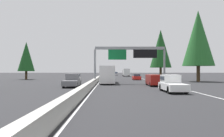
{
  "coord_description": "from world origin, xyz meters",
  "views": [
    {
      "loc": [
        -4.15,
        -2.16,
        2.38
      ],
      "look_at": [
        67.41,
        -3.09,
        2.89
      ],
      "focal_mm": 38.35,
      "sensor_mm": 36.0,
      "label": 1
    }
  ],
  "objects_px": {
    "sign_gantry_overhead": "(131,54)",
    "conifer_left_near": "(26,57)",
    "pickup_near_center": "(172,83)",
    "box_truck_distant_b": "(126,72)",
    "sedan_far_left": "(116,74)",
    "oncoming_near": "(72,80)",
    "minivan_far_center": "(154,80)",
    "bus_mid_center": "(107,74)",
    "sedan_mid_left": "(136,77)",
    "conifer_right_near": "(198,38)",
    "sedan_far_right": "(115,73)",
    "conifer_right_mid": "(161,49)"
  },
  "relations": [
    {
      "from": "bus_mid_center",
      "to": "sedan_far_left",
      "type": "bearing_deg",
      "value": -3.08
    },
    {
      "from": "sign_gantry_overhead",
      "to": "sedan_far_left",
      "type": "xyz_separation_m",
      "value": [
        67.45,
        0.6,
        -4.52
      ]
    },
    {
      "from": "oncoming_near",
      "to": "conifer_left_near",
      "type": "xyz_separation_m",
      "value": [
        27.17,
        15.99,
        4.96
      ]
    },
    {
      "from": "conifer_right_near",
      "to": "bus_mid_center",
      "type": "bearing_deg",
      "value": 107.04
    },
    {
      "from": "sign_gantry_overhead",
      "to": "bus_mid_center",
      "type": "bearing_deg",
      "value": 69.04
    },
    {
      "from": "oncoming_near",
      "to": "sedan_far_left",
      "type": "bearing_deg",
      "value": 173.56
    },
    {
      "from": "sedan_mid_left",
      "to": "oncoming_near",
      "type": "relative_size",
      "value": 0.79
    },
    {
      "from": "box_truck_distant_b",
      "to": "sedan_far_left",
      "type": "bearing_deg",
      "value": 11.59
    },
    {
      "from": "sedan_mid_left",
      "to": "sedan_far_right",
      "type": "relative_size",
      "value": 1.0
    },
    {
      "from": "sign_gantry_overhead",
      "to": "sedan_mid_left",
      "type": "height_order",
      "value": "sign_gantry_overhead"
    },
    {
      "from": "oncoming_near",
      "to": "sign_gantry_overhead",
      "type": "bearing_deg",
      "value": 130.82
    },
    {
      "from": "sedan_far_left",
      "to": "sedan_far_right",
      "type": "relative_size",
      "value": 1.0
    },
    {
      "from": "sign_gantry_overhead",
      "to": "sedan_far_left",
      "type": "bearing_deg",
      "value": 0.51
    },
    {
      "from": "box_truck_distant_b",
      "to": "oncoming_near",
      "type": "bearing_deg",
      "value": 168.49
    },
    {
      "from": "sedan_far_left",
      "to": "box_truck_distant_b",
      "type": "xyz_separation_m",
      "value": [
        -16.72,
        -3.43,
        0.93
      ]
    },
    {
      "from": "pickup_near_center",
      "to": "sedan_far_left",
      "type": "bearing_deg",
      "value": 2.5
    },
    {
      "from": "minivan_far_center",
      "to": "bus_mid_center",
      "type": "distance_m",
      "value": 10.61
    },
    {
      "from": "sign_gantry_overhead",
      "to": "conifer_left_near",
      "type": "bearing_deg",
      "value": 52.43
    },
    {
      "from": "pickup_near_center",
      "to": "conifer_right_near",
      "type": "bearing_deg",
      "value": -26.63
    },
    {
      "from": "pickup_near_center",
      "to": "oncoming_near",
      "type": "distance_m",
      "value": 14.64
    },
    {
      "from": "oncoming_near",
      "to": "conifer_right_near",
      "type": "distance_m",
      "value": 29.5
    },
    {
      "from": "sign_gantry_overhead",
      "to": "box_truck_distant_b",
      "type": "relative_size",
      "value": 1.49
    },
    {
      "from": "minivan_far_center",
      "to": "conifer_right_mid",
      "type": "xyz_separation_m",
      "value": [
        34.48,
        -8.46,
        7.8
      ]
    },
    {
      "from": "conifer_right_mid",
      "to": "conifer_left_near",
      "type": "bearing_deg",
      "value": 103.77
    },
    {
      "from": "sedan_far_left",
      "to": "conifer_left_near",
      "type": "height_order",
      "value": "conifer_left_near"
    },
    {
      "from": "pickup_near_center",
      "to": "conifer_left_near",
      "type": "bearing_deg",
      "value": 38.53
    },
    {
      "from": "sedan_mid_left",
      "to": "bus_mid_center",
      "type": "xyz_separation_m",
      "value": [
        -14.82,
        7.06,
        1.03
      ]
    },
    {
      "from": "conifer_right_near",
      "to": "conifer_left_near",
      "type": "xyz_separation_m",
      "value": [
        11.91,
        39.89,
        -3.2
      ]
    },
    {
      "from": "sign_gantry_overhead",
      "to": "bus_mid_center",
      "type": "distance_m",
      "value": 5.64
    },
    {
      "from": "conifer_left_near",
      "to": "sedan_far_right",
      "type": "bearing_deg",
      "value": -20.68
    },
    {
      "from": "sedan_mid_left",
      "to": "sedan_far_left",
      "type": "height_order",
      "value": "same"
    },
    {
      "from": "sign_gantry_overhead",
      "to": "box_truck_distant_b",
      "type": "bearing_deg",
      "value": -3.19
    },
    {
      "from": "sedan_far_right",
      "to": "bus_mid_center",
      "type": "relative_size",
      "value": 0.38
    },
    {
      "from": "conifer_right_near",
      "to": "conifer_right_mid",
      "type": "xyz_separation_m",
      "value": [
        20.87,
        3.34,
        -0.33
      ]
    },
    {
      "from": "conifer_right_near",
      "to": "conifer_left_near",
      "type": "height_order",
      "value": "conifer_right_near"
    },
    {
      "from": "sedan_far_left",
      "to": "box_truck_distant_b",
      "type": "relative_size",
      "value": 0.52
    },
    {
      "from": "oncoming_near",
      "to": "pickup_near_center",
      "type": "bearing_deg",
      "value": 56.09
    },
    {
      "from": "sedan_far_left",
      "to": "bus_mid_center",
      "type": "bearing_deg",
      "value": 176.92
    },
    {
      "from": "conifer_right_near",
      "to": "sign_gantry_overhead",
      "type": "bearing_deg",
      "value": 116.55
    },
    {
      "from": "pickup_near_center",
      "to": "conifer_right_mid",
      "type": "bearing_deg",
      "value": -10.74
    },
    {
      "from": "conifer_right_mid",
      "to": "sedan_mid_left",
      "type": "bearing_deg",
      "value": 144.23
    },
    {
      "from": "sedan_mid_left",
      "to": "box_truck_distant_b",
      "type": "relative_size",
      "value": 0.52
    },
    {
      "from": "minivan_far_center",
      "to": "conifer_left_near",
      "type": "xyz_separation_m",
      "value": [
        25.53,
        28.09,
        4.93
      ]
    },
    {
      "from": "minivan_far_center",
      "to": "sedan_far_left",
      "type": "height_order",
      "value": "minivan_far_center"
    },
    {
      "from": "minivan_far_center",
      "to": "sign_gantry_overhead",
      "type": "bearing_deg",
      "value": 25.7
    },
    {
      "from": "bus_mid_center",
      "to": "conifer_right_mid",
      "type": "distance_m",
      "value": 31.69
    },
    {
      "from": "sign_gantry_overhead",
      "to": "conifer_left_near",
      "type": "height_order",
      "value": "conifer_left_near"
    },
    {
      "from": "conifer_right_mid",
      "to": "conifer_left_near",
      "type": "relative_size",
      "value": 1.49
    },
    {
      "from": "sedan_far_right",
      "to": "minivan_far_center",
      "type": "bearing_deg",
      "value": -177.82
    },
    {
      "from": "conifer_right_near",
      "to": "conifer_left_near",
      "type": "distance_m",
      "value": 41.75
    }
  ]
}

